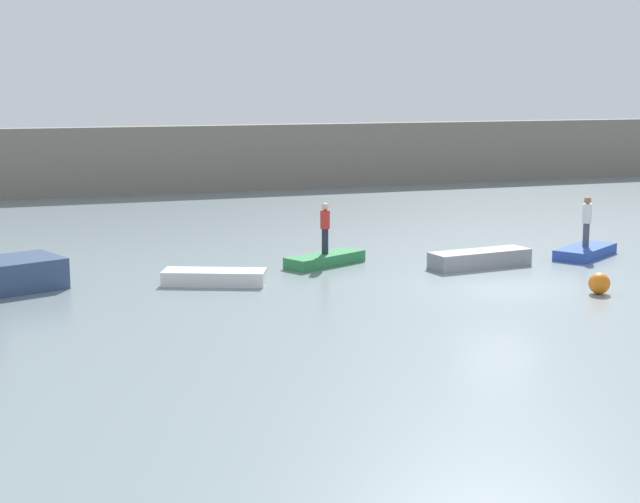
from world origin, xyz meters
TOP-DOWN VIEW (x-y plane):
  - ground_plane at (0.00, 0.00)m, footprint 120.00×120.00m
  - embankment_wall at (0.00, 27.54)m, footprint 80.00×1.20m
  - rowboat_white at (-7.98, 3.12)m, footprint 3.22×2.10m
  - rowboat_green at (-3.81, 4.90)m, footprint 3.07×2.17m
  - rowboat_grey at (0.91, 2.97)m, footprint 3.57×1.40m
  - rowboat_blue at (5.24, 3.36)m, footprint 3.02×2.53m
  - person_white_shirt at (5.24, 3.36)m, footprint 0.32×0.32m
  - person_red_shirt at (-3.81, 4.90)m, footprint 0.32×0.32m
  - mooring_buoy at (2.15, -1.81)m, footprint 0.62×0.62m

SIDE VIEW (x-z plane):
  - ground_plane at x=0.00m, z-range 0.00..0.00m
  - rowboat_blue at x=5.24m, z-range 0.00..0.36m
  - rowboat_green at x=-3.81m, z-range 0.00..0.38m
  - rowboat_white at x=-7.98m, z-range 0.00..0.43m
  - rowboat_grey at x=0.91m, z-range 0.00..0.54m
  - mooring_buoy at x=2.15m, z-range 0.00..0.62m
  - person_red_shirt at x=-3.81m, z-range 0.48..2.19m
  - person_white_shirt at x=5.24m, z-range 0.46..2.20m
  - embankment_wall at x=0.00m, z-range 0.00..3.63m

